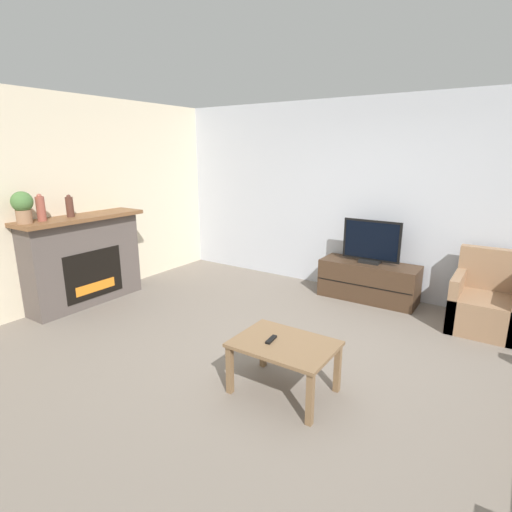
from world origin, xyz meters
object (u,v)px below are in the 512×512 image
at_px(mantel_vase_centre_left, 70,206).
at_px(tv, 371,243).
at_px(fireplace, 84,259).
at_px(tv_stand, 368,281).
at_px(coffee_table, 284,350).
at_px(mantel_vase_left, 41,208).
at_px(remote, 271,340).
at_px(potted_plant, 22,206).
at_px(armchair, 485,304).

height_order(mantel_vase_centre_left, tv, mantel_vase_centre_left).
bearing_deg(fireplace, tv_stand, 35.59).
height_order(tv, coffee_table, tv).
bearing_deg(coffee_table, mantel_vase_left, -177.44).
height_order(fireplace, tv_stand, fireplace).
relative_size(tv_stand, coffee_table, 1.58).
height_order(mantel_vase_centre_left, remote, mantel_vase_centre_left).
distance_m(fireplace, remote, 3.16).
xyz_separation_m(mantel_vase_left, remote, (3.12, 0.11, -0.87)).
distance_m(fireplace, potted_plant, 1.05).
distance_m(mantel_vase_left, armchair, 5.28).
bearing_deg(fireplace, tv, 35.57).
bearing_deg(fireplace, armchair, 24.30).
distance_m(armchair, coffee_table, 2.71).
bearing_deg(coffee_table, armchair, 61.63).
distance_m(tv, armchair, 1.52).
relative_size(tv, coffee_table, 0.94).
distance_m(coffee_table, remote, 0.14).
relative_size(mantel_vase_left, mantel_vase_centre_left, 1.14).
xyz_separation_m(mantel_vase_centre_left, tv_stand, (3.09, 2.35, -1.06)).
height_order(potted_plant, tv, potted_plant).
xyz_separation_m(mantel_vase_centre_left, coffee_table, (3.22, -0.22, -0.93)).
bearing_deg(mantel_vase_left, tv, 41.20).
relative_size(tv_stand, remote, 8.46).
relative_size(mantel_vase_centre_left, tv_stand, 0.22).
height_order(mantel_vase_left, mantel_vase_centre_left, mantel_vase_left).
height_order(mantel_vase_left, coffee_table, mantel_vase_left).
bearing_deg(mantel_vase_centre_left, potted_plant, -90.00).
bearing_deg(potted_plant, armchair, 31.18).
height_order(tv_stand, remote, tv_stand).
bearing_deg(remote, mantel_vase_left, 175.52).
bearing_deg(coffee_table, tv_stand, 92.98).
relative_size(fireplace, remote, 10.50).
distance_m(mantel_vase_left, mantel_vase_centre_left, 0.36).
xyz_separation_m(fireplace, remote, (3.13, -0.37, -0.13)).
xyz_separation_m(tv, armchair, (1.42, -0.18, -0.50)).
relative_size(mantel_vase_centre_left, coffee_table, 0.34).
height_order(mantel_vase_left, potted_plant, potted_plant).
height_order(potted_plant, coffee_table, potted_plant).
height_order(armchair, remote, armchair).
bearing_deg(fireplace, mantel_vase_left, -87.99).
bearing_deg(mantel_vase_centre_left, mantel_vase_left, -90.00).
bearing_deg(fireplace, potted_plant, -88.58).
xyz_separation_m(tv, remote, (0.03, -2.59, -0.33)).
relative_size(mantel_vase_centre_left, remote, 1.83).
bearing_deg(mantel_vase_centre_left, tv_stand, 37.19).
distance_m(mantel_vase_centre_left, potted_plant, 0.57).
distance_m(mantel_vase_centre_left, armchair, 5.11).
height_order(coffee_table, remote, remote).
distance_m(fireplace, mantel_vase_left, 0.88).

